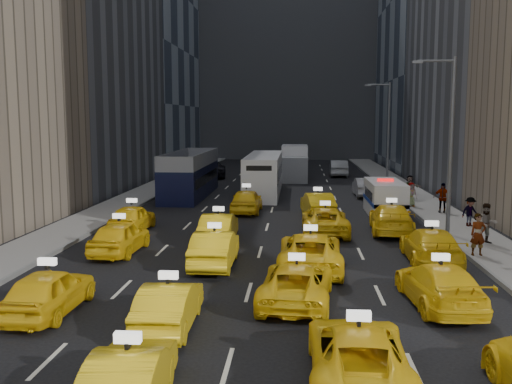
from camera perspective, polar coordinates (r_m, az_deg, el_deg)
ground at (r=18.22m, az=-1.30°, el=-11.85°), size 160.00×160.00×0.00m
sidewalk_west at (r=44.24m, az=-11.80°, el=-0.47°), size 3.00×90.00×0.15m
sidewalk_east at (r=43.44m, az=15.89°, el=-0.74°), size 3.00×90.00×0.15m
curb_west at (r=43.86m, az=-9.98°, el=-0.47°), size 0.15×90.00×0.18m
curb_east at (r=43.17m, az=14.01°, el=-0.71°), size 0.15×90.00×0.18m
building_backdrop at (r=90.23m, az=3.22°, el=16.30°), size 30.00×12.00×40.00m
streetlight_near at (r=30.09m, az=18.74°, el=4.94°), size 2.15×0.22×9.00m
streetlight_far at (r=49.70m, az=12.97°, el=5.95°), size 2.15×0.22×9.00m
taxi_1 at (r=12.60m, az=-12.58°, el=-17.80°), size 1.70×4.18×1.35m
taxi_2 at (r=13.71m, az=10.15°, el=-15.60°), size 2.31×4.87×1.34m
taxi_4 at (r=18.91m, az=-20.03°, el=-9.30°), size 1.77×4.23×1.43m
taxi_5 at (r=16.86m, az=-8.70°, el=-11.13°), size 1.51×4.10×1.34m
taxi_6 at (r=18.82m, az=4.07°, el=-9.10°), size 2.60×4.96×1.33m
taxi_7 at (r=19.39m, az=17.88°, el=-8.84°), size 2.33×4.95×1.40m
taxi_8 at (r=26.14m, az=-13.48°, el=-4.42°), size 1.92×4.42×1.48m
taxi_9 at (r=23.35m, az=-4.15°, el=-5.65°), size 1.59×4.50×1.48m
taxi_10 at (r=22.89m, az=5.45°, el=-5.93°), size 2.58×5.39×1.48m
taxi_11 at (r=24.92m, az=17.09°, el=-5.16°), size 2.18×5.06×1.45m
taxi_12 at (r=31.05m, az=-12.27°, el=-2.56°), size 1.73×4.28×1.46m
taxi_13 at (r=27.95m, az=-3.75°, el=-3.55°), size 1.50×4.28×1.41m
taxi_14 at (r=29.95m, az=6.92°, el=-2.86°), size 2.37×5.08×1.41m
taxi_15 at (r=30.84m, az=13.36°, el=-2.60°), size 2.52×5.37×1.52m
taxi_16 at (r=36.37m, az=-0.96°, el=-0.88°), size 1.88×4.55×1.54m
taxi_17 at (r=35.23m, az=6.19°, el=-1.24°), size 2.17×4.67×1.48m
nypd_van at (r=36.37m, az=12.76°, el=-0.65°), size 2.48×5.46×2.28m
double_decker at (r=44.44m, az=-6.58°, el=1.76°), size 2.91×11.71×3.39m
city_bus at (r=45.41m, az=0.81°, el=1.76°), size 4.12×12.36×3.13m
box_truck at (r=56.01m, az=3.88°, el=2.91°), size 3.03×7.46×3.34m
misc_car_0 at (r=44.82m, az=10.81°, el=0.49°), size 1.59×4.41×1.44m
misc_car_1 at (r=58.47m, az=-4.41°, el=2.27°), size 3.38×6.14×1.63m
misc_car_2 at (r=63.60m, az=4.19°, el=2.59°), size 2.36×4.99×1.41m
misc_car_3 at (r=60.88m, az=0.41°, el=2.46°), size 1.83×4.53×1.54m
misc_car_4 at (r=60.19m, az=8.26°, el=2.38°), size 1.84×5.05×1.65m
pedestrian_0 at (r=26.23m, az=21.32°, el=-3.98°), size 0.70×0.49×1.82m
pedestrian_1 at (r=28.85m, az=22.09°, el=-2.94°), size 0.93×0.51×1.90m
pedestrian_2 at (r=33.17m, az=20.62°, el=-1.85°), size 1.11×0.75×1.59m
pedestrian_3 at (r=37.43m, az=18.14°, el=-0.54°), size 1.19×0.84×1.85m
pedestrian_4 at (r=39.41m, az=15.26°, el=-0.24°), size 0.86×0.60×1.61m
pedestrian_5 at (r=43.03m, az=15.12°, el=0.47°), size 1.64×0.62×1.73m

